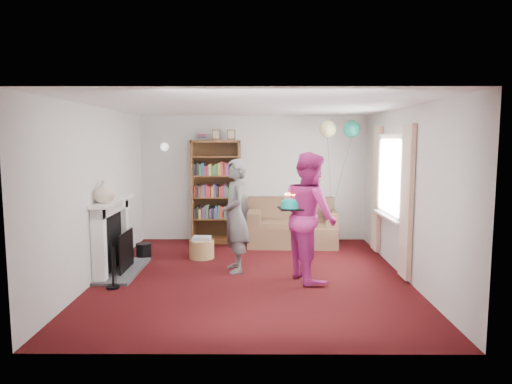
{
  "coord_description": "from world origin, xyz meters",
  "views": [
    {
      "loc": [
        0.09,
        -6.62,
        2.04
      ],
      "look_at": [
        0.06,
        0.6,
        1.19
      ],
      "focal_mm": 32.0,
      "sensor_mm": 36.0,
      "label": 1
    }
  ],
  "objects_px": {
    "sofa": "(292,227)",
    "birthday_cake": "(291,204)",
    "person_magenta": "(310,216)",
    "bookcase": "(216,193)",
    "person_striped": "(235,216)"
  },
  "relations": [
    {
      "from": "sofa",
      "to": "person_magenta",
      "type": "distance_m",
      "value": 2.29
    },
    {
      "from": "person_magenta",
      "to": "birthday_cake",
      "type": "xyz_separation_m",
      "value": [
        -0.28,
        -0.11,
        0.19
      ]
    },
    {
      "from": "birthday_cake",
      "to": "person_striped",
      "type": "bearing_deg",
      "value": 148.28
    },
    {
      "from": "person_striped",
      "to": "bookcase",
      "type": "bearing_deg",
      "value": 179.9
    },
    {
      "from": "sofa",
      "to": "birthday_cake",
      "type": "bearing_deg",
      "value": -92.44
    },
    {
      "from": "sofa",
      "to": "bookcase",
      "type": "bearing_deg",
      "value": 173.23
    },
    {
      "from": "person_striped",
      "to": "person_magenta",
      "type": "distance_m",
      "value": 1.16
    },
    {
      "from": "person_striped",
      "to": "birthday_cake",
      "type": "distance_m",
      "value": 0.98
    },
    {
      "from": "bookcase",
      "to": "birthday_cake",
      "type": "relative_size",
      "value": 6.65
    },
    {
      "from": "person_striped",
      "to": "person_magenta",
      "type": "height_order",
      "value": "person_magenta"
    },
    {
      "from": "bookcase",
      "to": "sofa",
      "type": "relative_size",
      "value": 1.32
    },
    {
      "from": "bookcase",
      "to": "sofa",
      "type": "distance_m",
      "value": 1.63
    },
    {
      "from": "sofa",
      "to": "birthday_cake",
      "type": "relative_size",
      "value": 5.05
    },
    {
      "from": "bookcase",
      "to": "person_magenta",
      "type": "bearing_deg",
      "value": -57.23
    },
    {
      "from": "sofa",
      "to": "birthday_cake",
      "type": "xyz_separation_m",
      "value": [
        -0.19,
        -2.31,
        0.78
      ]
    }
  ]
}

